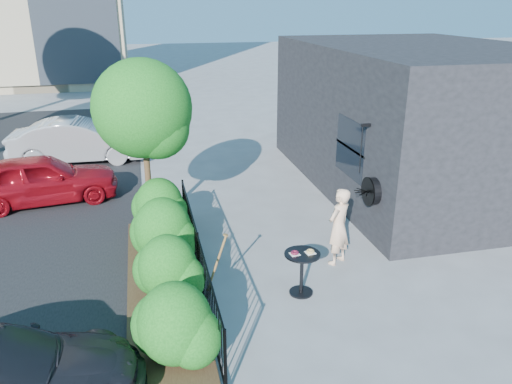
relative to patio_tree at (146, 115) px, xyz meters
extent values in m
plane|color=gray|center=(2.24, -2.76, -2.76)|extent=(120.00, 120.00, 0.00)
cube|color=black|center=(7.74, 1.74, -0.76)|extent=(6.00, 9.00, 4.00)
cube|color=black|center=(4.75, -0.36, -0.96)|extent=(0.04, 1.60, 1.40)
cube|color=black|center=(4.75, -0.36, -0.96)|extent=(0.05, 1.70, 0.06)
cylinder|color=black|center=(4.66, -1.86, -1.51)|extent=(0.18, 0.60, 0.60)
cylinder|color=black|center=(4.56, -1.86, -1.51)|extent=(0.03, 0.64, 0.64)
cube|color=black|center=(4.64, -1.36, -0.16)|extent=(0.25, 0.06, 0.06)
cylinder|color=black|center=(4.56, -1.36, -0.71)|extent=(0.02, 0.02, 1.05)
cylinder|color=black|center=(0.74, -5.76, -2.21)|extent=(0.05, 0.05, 1.10)
cylinder|color=black|center=(0.74, -2.76, -2.21)|extent=(0.05, 0.05, 1.10)
cylinder|color=black|center=(0.74, 0.24, -2.21)|extent=(0.05, 0.05, 1.10)
cube|color=black|center=(0.74, -2.76, -1.70)|extent=(0.03, 6.00, 0.03)
cube|color=black|center=(0.74, -2.76, -2.66)|extent=(0.03, 6.00, 0.03)
cylinder|color=black|center=(0.74, -5.66, -2.21)|extent=(0.02, 0.02, 1.04)
cylinder|color=black|center=(0.74, -5.46, -2.21)|extent=(0.02, 0.02, 1.04)
cylinder|color=black|center=(0.74, -5.26, -2.21)|extent=(0.02, 0.02, 1.04)
cylinder|color=black|center=(0.74, -5.06, -2.21)|extent=(0.02, 0.02, 1.04)
cylinder|color=black|center=(0.74, -4.86, -2.21)|extent=(0.02, 0.02, 1.04)
cylinder|color=black|center=(0.74, -4.66, -2.21)|extent=(0.02, 0.02, 1.04)
cylinder|color=black|center=(0.74, -4.46, -2.21)|extent=(0.02, 0.02, 1.04)
cylinder|color=black|center=(0.74, -4.26, -2.21)|extent=(0.02, 0.02, 1.04)
cylinder|color=black|center=(0.74, -4.06, -2.21)|extent=(0.02, 0.02, 1.04)
cylinder|color=black|center=(0.74, -3.86, -2.21)|extent=(0.02, 0.02, 1.04)
cylinder|color=black|center=(0.74, -3.66, -2.21)|extent=(0.02, 0.02, 1.04)
cylinder|color=black|center=(0.74, -3.46, -2.21)|extent=(0.02, 0.02, 1.04)
cylinder|color=black|center=(0.74, -3.26, -2.21)|extent=(0.02, 0.02, 1.04)
cylinder|color=black|center=(0.74, -3.06, -2.21)|extent=(0.02, 0.02, 1.04)
cylinder|color=black|center=(0.74, -2.86, -2.21)|extent=(0.02, 0.02, 1.04)
cylinder|color=black|center=(0.74, -2.66, -2.21)|extent=(0.02, 0.02, 1.04)
cylinder|color=black|center=(0.74, -2.46, -2.21)|extent=(0.02, 0.02, 1.04)
cylinder|color=black|center=(0.74, -2.26, -2.21)|extent=(0.02, 0.02, 1.04)
cylinder|color=black|center=(0.74, -2.06, -2.21)|extent=(0.02, 0.02, 1.04)
cylinder|color=black|center=(0.74, -1.86, -2.21)|extent=(0.02, 0.02, 1.04)
cylinder|color=black|center=(0.74, -1.66, -2.21)|extent=(0.02, 0.02, 1.04)
cylinder|color=black|center=(0.74, -1.46, -2.21)|extent=(0.02, 0.02, 1.04)
cylinder|color=black|center=(0.74, -1.26, -2.21)|extent=(0.02, 0.02, 1.04)
cylinder|color=black|center=(0.74, -1.06, -2.21)|extent=(0.02, 0.02, 1.04)
cylinder|color=black|center=(0.74, -0.86, -2.21)|extent=(0.02, 0.02, 1.04)
cylinder|color=black|center=(0.74, -0.66, -2.21)|extent=(0.02, 0.02, 1.04)
cylinder|color=black|center=(0.74, -0.46, -2.21)|extent=(0.02, 0.02, 1.04)
cylinder|color=black|center=(0.74, -0.26, -2.21)|extent=(0.02, 0.02, 1.04)
cylinder|color=black|center=(0.74, -0.06, -2.21)|extent=(0.02, 0.02, 1.04)
cylinder|color=black|center=(0.74, 0.14, -2.21)|extent=(0.02, 0.02, 1.04)
cube|color=#382616|center=(0.04, -2.76, -2.72)|extent=(1.30, 6.00, 0.08)
ellipsoid|color=#135414|center=(0.14, -4.96, -2.06)|extent=(1.10, 1.10, 1.24)
ellipsoid|color=#135414|center=(0.14, -3.36, -2.06)|extent=(1.10, 1.10, 1.24)
ellipsoid|color=#135414|center=(0.14, -1.86, -2.06)|extent=(1.10, 1.10, 1.24)
ellipsoid|color=#135414|center=(0.14, -0.46, -2.06)|extent=(1.10, 1.10, 1.24)
cylinder|color=#3F2B19|center=(-0.06, 0.04, -1.56)|extent=(0.14, 0.14, 2.40)
sphere|color=#135414|center=(-0.06, 0.04, 0.08)|extent=(2.20, 2.20, 2.20)
sphere|color=#135414|center=(0.24, -0.16, -0.25)|extent=(1.43, 1.43, 1.43)
cylinder|color=black|center=(2.55, -3.50, -1.95)|extent=(0.66, 0.66, 0.03)
cylinder|color=black|center=(2.55, -3.50, -2.36)|extent=(0.07, 0.07, 0.79)
cylinder|color=black|center=(2.55, -3.50, -2.75)|extent=(0.44, 0.44, 0.03)
cube|color=white|center=(2.40, -3.50, -1.93)|extent=(0.19, 0.19, 0.01)
cube|color=white|center=(2.69, -3.51, -1.93)|extent=(0.19, 0.19, 0.01)
torus|color=#490C10|center=(2.40, -3.50, -1.90)|extent=(0.15, 0.15, 0.05)
torus|color=tan|center=(2.69, -3.51, -1.90)|extent=(0.15, 0.15, 0.05)
imported|color=beige|center=(3.63, -2.54, -1.94)|extent=(0.72, 0.66, 1.64)
cylinder|color=brown|center=(1.02, -3.24, -2.08)|extent=(0.42, 0.04, 1.10)
cube|color=gray|center=(0.85, -3.24, -2.67)|extent=(0.10, 0.17, 0.23)
cylinder|color=brown|center=(1.19, -3.24, -1.54)|extent=(0.10, 0.09, 0.06)
imported|color=#A20D19|center=(-2.85, 2.40, -2.10)|extent=(4.10, 2.14, 1.33)
imported|color=#A1A1A6|center=(-2.21, 6.06, -2.04)|extent=(4.49, 1.76, 1.46)
camera|label=1|loc=(-0.09, -11.14, 2.34)|focal=35.00mm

